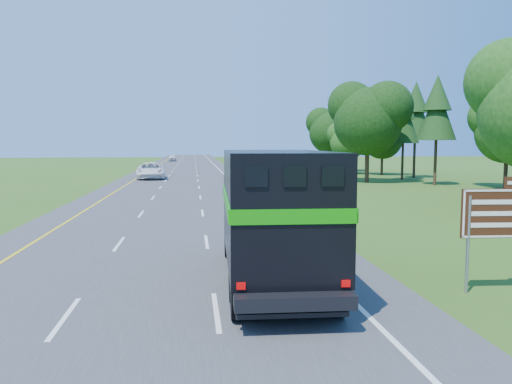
% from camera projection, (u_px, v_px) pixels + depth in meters
% --- Properties ---
extents(ground, '(300.00, 300.00, 0.00)m').
position_uv_depth(ground, '(132.00, 349.00, 10.31)').
color(ground, '#2E5216').
rests_on(ground, ground).
extents(road, '(15.00, 260.00, 0.04)m').
position_uv_depth(road, '(182.00, 179.00, 59.68)').
color(road, '#38383A').
rests_on(road, ground).
extents(lane_markings, '(11.15, 260.00, 0.01)m').
position_uv_depth(lane_markings, '(182.00, 179.00, 59.67)').
color(lane_markings, yellow).
rests_on(lane_markings, road).
extents(tree_wall_right, '(16.00, 100.00, 12.00)m').
position_uv_depth(tree_wall_right, '(484.00, 123.00, 42.59)').
color(tree_wall_right, '#153C10').
rests_on(tree_wall_right, ground).
extents(horse_truck, '(3.16, 9.11, 3.99)m').
position_uv_depth(horse_truck, '(273.00, 213.00, 14.91)').
color(horse_truck, black).
rests_on(horse_truck, road).
extents(white_suv, '(3.73, 7.25, 1.96)m').
position_uv_depth(white_suv, '(151.00, 171.00, 59.67)').
color(white_suv, white).
rests_on(white_suv, road).
extents(far_car, '(2.01, 4.72, 1.59)m').
position_uv_depth(far_car, '(172.00, 158.00, 120.21)').
color(far_car, silver).
rests_on(far_car, road).
extents(exit_sign, '(1.95, 0.19, 3.31)m').
position_uv_depth(exit_sign, '(496.00, 218.00, 14.02)').
color(exit_sign, gray).
rests_on(exit_sign, ground).
extents(delineator, '(0.09, 0.05, 1.09)m').
position_uv_depth(delineator, '(304.00, 198.00, 33.54)').
color(delineator, '#D5630B').
rests_on(delineator, ground).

